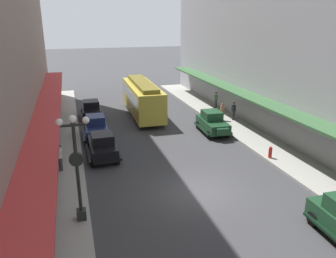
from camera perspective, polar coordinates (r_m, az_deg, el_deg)
ground_plane at (r=18.90m, az=5.30°, el=-10.76°), size 200.00×200.00×0.00m
sidewalk_left at (r=17.80m, az=-18.42°, el=-13.43°), size 3.00×60.00×0.15m
sidewalk_right at (r=22.52m, az=23.48°, el=-7.09°), size 3.00×60.00×0.15m
parked_car_0 at (r=32.73m, az=-13.14°, el=3.36°), size 2.14×4.26×1.84m
parked_car_1 at (r=28.13m, az=7.69°, el=1.22°), size 2.30×4.31×1.84m
parked_car_3 at (r=27.19m, az=-12.33°, el=0.34°), size 2.23×4.29×1.84m
parked_car_4 at (r=23.24m, az=-11.26°, el=-2.72°), size 2.18×4.27×1.84m
streetcar at (r=32.64m, az=-4.43°, el=5.49°), size 2.74×9.66×3.46m
lamp_post_with_clock at (r=15.47m, az=-15.50°, el=-5.95°), size 1.42×0.44×5.16m
fire_hydrant at (r=23.66m, az=17.27°, el=-3.83°), size 0.24×0.24×0.82m
pedestrian_0 at (r=31.58m, az=11.27°, el=3.08°), size 0.36×0.28×1.67m
pedestrian_1 at (r=21.64m, az=-18.20°, el=-4.75°), size 0.36×0.28×1.67m
pedestrian_3 at (r=31.25m, az=9.33°, el=2.98°), size 0.36×0.24×1.64m
pedestrian_4 at (r=27.68m, az=-16.15°, el=0.46°), size 0.36×0.24×1.64m
pedestrian_5 at (r=35.60m, az=8.26°, el=4.98°), size 0.36×0.28×1.67m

